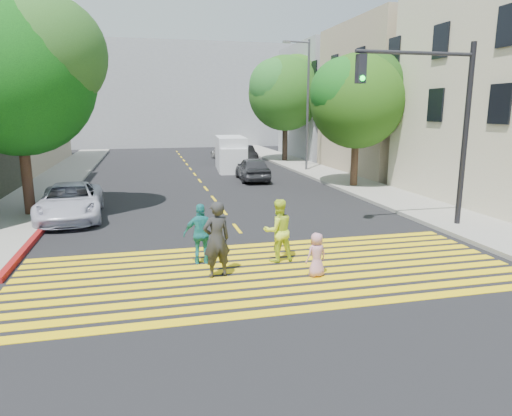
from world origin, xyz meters
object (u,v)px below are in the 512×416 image
object	(u,v)px
traffic_signal	(437,110)
tree_left	(18,70)
tree_right_far	(286,89)
white_van	(231,155)
pedestrian_extra	(202,234)
pedestrian_man	(217,240)
pedestrian_child	(316,255)
silver_car	(225,152)
dark_car_near	(253,169)
dark_car_parked	(245,154)
pedestrian_woman	(278,230)
tree_right_near	(358,96)
white_sedan	(70,202)

from	to	relation	value
traffic_signal	tree_left	bearing A→B (deg)	159.65
tree_right_far	white_van	distance (m)	8.58
pedestrian_extra	white_van	world-z (taller)	white_van
pedestrian_man	pedestrian_extra	xyz separation A→B (m)	(-0.26, 1.14, -0.14)
pedestrian_child	silver_car	distance (m)	29.60
pedestrian_man	tree_left	bearing A→B (deg)	-66.44
dark_car_near	white_van	distance (m)	5.06
traffic_signal	dark_car_parked	bearing A→B (deg)	94.94
pedestrian_woman	silver_car	bearing A→B (deg)	-102.58
dark_car_parked	white_van	distance (m)	5.67
tree_right_near	silver_car	xyz separation A→B (m)	(-4.54, 16.76, -4.41)
silver_car	traffic_signal	bearing A→B (deg)	88.22
pedestrian_woman	pedestrian_extra	bearing A→B (deg)	-13.79
white_sedan	white_van	xyz separation A→B (m)	(8.94, 13.33, 0.44)
pedestrian_man	white_van	distance (m)	21.55
tree_right_near	pedestrian_woman	bearing A→B (deg)	-124.47
tree_right_near	dark_car_near	world-z (taller)	tree_right_near
pedestrian_man	pedestrian_woman	size ratio (longest dim) A/B	1.11
pedestrian_extra	silver_car	world-z (taller)	pedestrian_extra
pedestrian_man	traffic_signal	size ratio (longest dim) A/B	0.31
pedestrian_woman	pedestrian_man	bearing A→B (deg)	17.98
tree_left	silver_car	size ratio (longest dim) A/B	2.06
pedestrian_man	white_van	xyz separation A→B (m)	(4.25, 21.13, 0.14)
pedestrian_woman	traffic_signal	world-z (taller)	traffic_signal
tree_right_far	silver_car	distance (m)	7.78
tree_left	pedestrian_man	size ratio (longest dim) A/B	4.28
tree_left	white_sedan	distance (m)	5.38
tree_right_far	traffic_signal	bearing A→B (deg)	-93.70
tree_left	pedestrian_woman	size ratio (longest dim) A/B	4.72
pedestrian_extra	traffic_signal	bearing A→B (deg)	-163.23
pedestrian_extra	dark_car_parked	bearing A→B (deg)	-100.61
traffic_signal	white_van	bearing A→B (deg)	102.84
tree_right_near	pedestrian_extra	world-z (taller)	tree_right_near
pedestrian_child	dark_car_parked	world-z (taller)	dark_car_parked
pedestrian_child	white_van	distance (m)	21.79
pedestrian_woman	traffic_signal	bearing A→B (deg)	-166.93
dark_car_parked	pedestrian_woman	bearing A→B (deg)	-100.52
tree_right_near	traffic_signal	distance (m)	9.22
pedestrian_child	silver_car	size ratio (longest dim) A/B	0.28
dark_car_near	white_van	size ratio (longest dim) A/B	0.82
tree_right_near	dark_car_near	bearing A→B (deg)	141.44
tree_right_far	white_sedan	distance (m)	23.55
white_sedan	traffic_signal	world-z (taller)	traffic_signal
dark_car_parked	traffic_signal	size ratio (longest dim) A/B	0.63
dark_car_parked	tree_right_near	bearing A→B (deg)	-77.59
pedestrian_extra	white_sedan	distance (m)	8.00
dark_car_near	pedestrian_child	bearing A→B (deg)	85.60
pedestrian_child	white_sedan	size ratio (longest dim) A/B	0.23
tree_right_far	white_van	size ratio (longest dim) A/B	1.67
white_van	white_sedan	bearing A→B (deg)	-118.80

